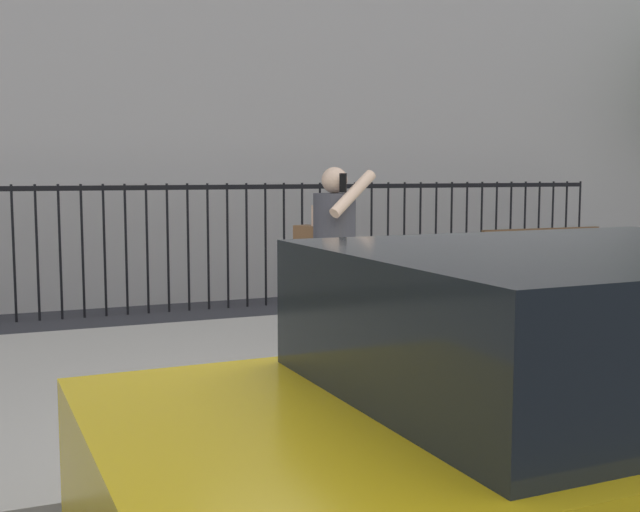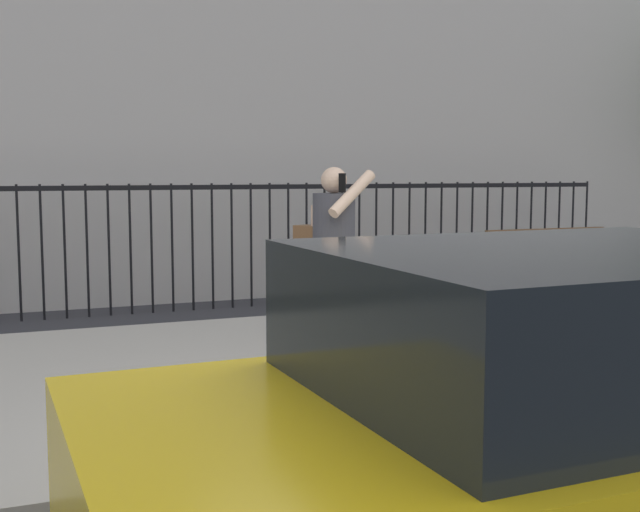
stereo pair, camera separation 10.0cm
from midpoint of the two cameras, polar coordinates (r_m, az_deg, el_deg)
ground_plane at (r=4.87m, az=9.15°, el=-14.92°), size 60.00×60.00×0.00m
sidewalk at (r=6.74m, az=-0.55°, el=-8.23°), size 28.00×4.40×0.15m
iron_fence at (r=10.10m, az=-8.16°, el=1.90°), size 12.03×0.04×1.60m
taxi_yellow at (r=3.46m, az=20.62°, el=-11.73°), size 4.25×1.95×1.45m
pedestrian_on_phone at (r=6.40m, az=1.27°, el=0.26°), size 0.54×0.72×1.63m
street_bench at (r=9.53m, az=15.71°, el=-0.74°), size 1.60×0.45×0.95m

